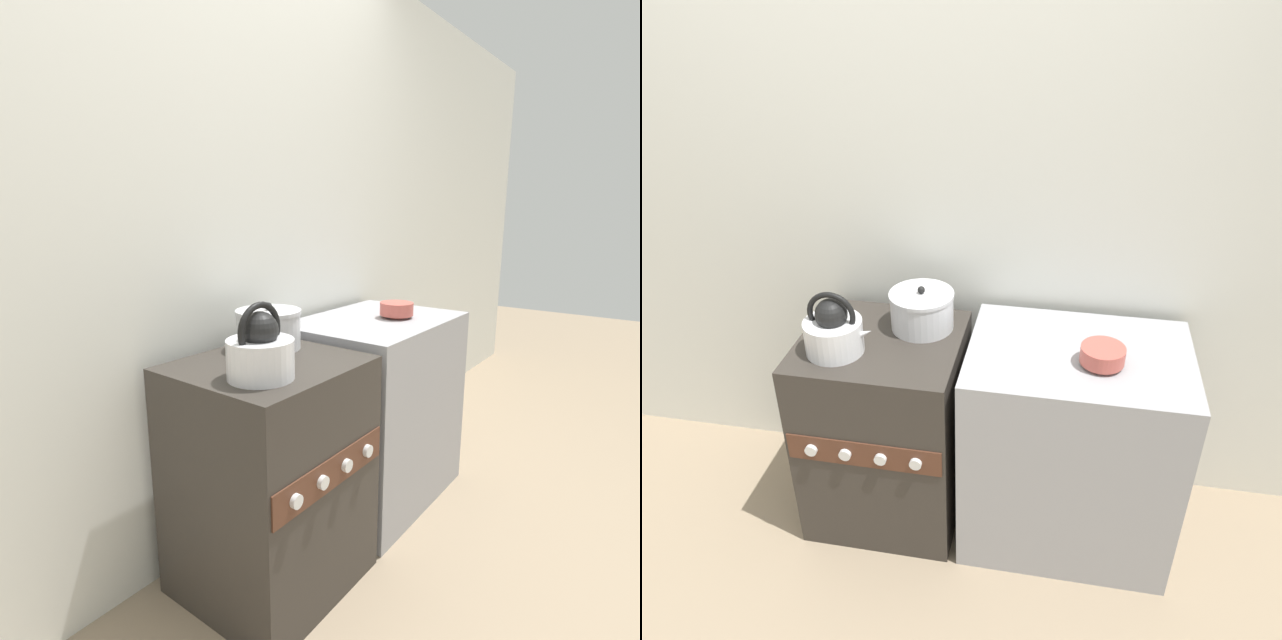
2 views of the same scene
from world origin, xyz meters
TOP-DOWN VIEW (x-y plane):
  - ground_plane at (0.00, 0.00)m, footprint 12.00×12.00m
  - wall_back at (0.00, 0.63)m, footprint 7.00×0.06m
  - stove at (0.00, 0.27)m, footprint 0.60×0.56m
  - counter at (0.73, 0.28)m, footprint 0.79×0.56m
  - kettle at (-0.13, 0.17)m, footprint 0.25×0.21m
  - cooking_pot at (0.13, 0.39)m, footprint 0.24×0.24m
  - enamel_bowl at (0.80, 0.22)m, footprint 0.15×0.15m

SIDE VIEW (x-z plane):
  - ground_plane at x=0.00m, z-range 0.00..0.00m
  - stove at x=0.00m, z-range 0.00..0.84m
  - counter at x=0.73m, z-range 0.00..0.86m
  - enamel_bowl at x=0.80m, z-range 0.87..0.94m
  - cooking_pot at x=0.13m, z-range 0.82..1.00m
  - kettle at x=-0.13m, z-range 0.80..1.04m
  - wall_back at x=0.00m, z-range 0.00..2.50m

